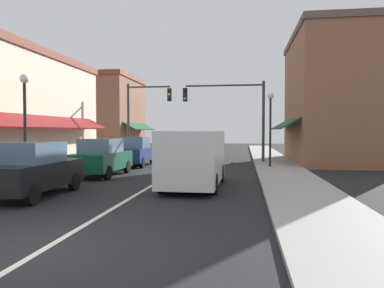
# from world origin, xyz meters

# --- Properties ---
(ground_plane) EXTENTS (80.00, 80.00, 0.00)m
(ground_plane) POSITION_xyz_m (0.00, 18.00, 0.00)
(ground_plane) COLOR black
(sidewalk_left) EXTENTS (2.60, 56.00, 0.12)m
(sidewalk_left) POSITION_xyz_m (-5.50, 18.00, 0.06)
(sidewalk_left) COLOR gray
(sidewalk_left) RESTS_ON ground
(sidewalk_right) EXTENTS (2.60, 56.00, 0.12)m
(sidewalk_right) POSITION_xyz_m (5.50, 18.00, 0.06)
(sidewalk_right) COLOR #A39E99
(sidewalk_right) RESTS_ON ground
(lane_center_stripe) EXTENTS (0.14, 52.00, 0.01)m
(lane_center_stripe) POSITION_xyz_m (0.00, 18.00, 0.00)
(lane_center_stripe) COLOR silver
(lane_center_stripe) RESTS_ON ground
(storefront_left_block) EXTENTS (5.71, 14.20, 6.47)m
(storefront_left_block) POSITION_xyz_m (-8.99, 12.00, 3.24)
(storefront_left_block) COLOR beige
(storefront_left_block) RESTS_ON ground
(storefront_right_block) EXTENTS (6.75, 10.20, 8.61)m
(storefront_right_block) POSITION_xyz_m (9.52, 20.00, 4.31)
(storefront_right_block) COLOR #8E5B42
(storefront_right_block) RESTS_ON ground
(storefront_far_left) EXTENTS (5.76, 8.20, 7.29)m
(storefront_far_left) POSITION_xyz_m (-9.02, 28.00, 3.65)
(storefront_far_left) COLOR brown
(storefront_far_left) RESTS_ON ground
(parked_car_nearest_left) EXTENTS (1.83, 4.12, 1.77)m
(parked_car_nearest_left) POSITION_xyz_m (-3.22, 5.09, 0.88)
(parked_car_nearest_left) COLOR black
(parked_car_nearest_left) RESTS_ON ground
(parked_car_second_left) EXTENTS (1.79, 4.10, 1.77)m
(parked_car_second_left) POSITION_xyz_m (-3.11, 10.75, 0.88)
(parked_car_second_left) COLOR #0F4C33
(parked_car_second_left) RESTS_ON ground
(parked_car_third_left) EXTENTS (1.87, 4.14, 1.77)m
(parked_car_third_left) POSITION_xyz_m (-3.07, 15.91, 0.88)
(parked_car_third_left) COLOR navy
(parked_car_third_left) RESTS_ON ground
(van_in_lane) EXTENTS (2.04, 5.20, 2.12)m
(van_in_lane) POSITION_xyz_m (1.69, 7.87, 1.15)
(van_in_lane) COLOR silver
(van_in_lane) RESTS_ON ground
(traffic_signal_mast_arm) EXTENTS (5.42, 0.50, 5.41)m
(traffic_signal_mast_arm) POSITION_xyz_m (2.87, 18.83, 3.73)
(traffic_signal_mast_arm) COLOR #333333
(traffic_signal_mast_arm) RESTS_ON ground
(traffic_signal_left_corner) EXTENTS (3.34, 0.50, 5.55)m
(traffic_signal_left_corner) POSITION_xyz_m (-3.70, 20.03, 3.68)
(traffic_signal_left_corner) COLOR #333333
(traffic_signal_left_corner) RESTS_ON ground
(street_lamp_left_near) EXTENTS (0.36, 0.36, 4.32)m
(street_lamp_left_near) POSITION_xyz_m (-4.87, 7.37, 2.95)
(street_lamp_left_near) COLOR black
(street_lamp_left_near) RESTS_ON ground
(street_lamp_right_mid) EXTENTS (0.36, 0.36, 4.29)m
(street_lamp_right_mid) POSITION_xyz_m (5.00, 15.21, 2.93)
(street_lamp_right_mid) COLOR black
(street_lamp_right_mid) RESTS_ON ground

